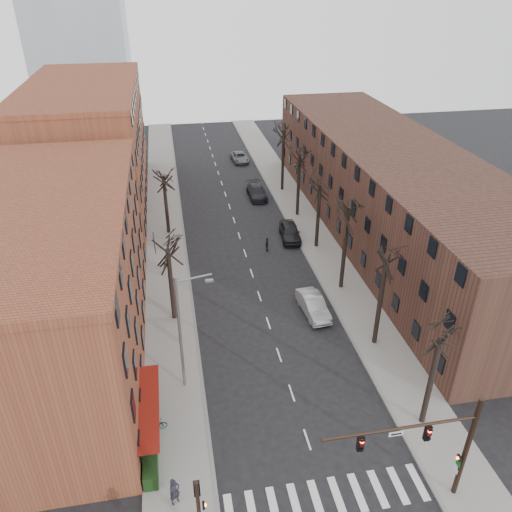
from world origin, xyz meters
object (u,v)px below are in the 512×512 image
parked_car_near (290,232)px  parked_car_mid (257,192)px  silver_sedan (313,305)px  pedestrian_a (175,492)px  bicycle (155,425)px

parked_car_near → parked_car_mid: size_ratio=0.95×
silver_sedan → parked_car_mid: silver_sedan is taller
parked_car_mid → pedestrian_a: size_ratio=2.91×
parked_car_mid → silver_sedan: bearing=-90.5°
silver_sedan → pedestrian_a: (-12.19, -15.59, 0.26)m
pedestrian_a → bicycle: 5.37m
parked_car_near → bicycle: (-14.55, -23.94, -0.29)m
parked_car_near → pedestrian_a: pedestrian_a is taller
silver_sedan → parked_car_near: parked_car_near is taller
silver_sedan → parked_car_near: (1.30, 13.59, 0.06)m
bicycle → parked_car_mid: bearing=-21.6°
parked_car_mid → bicycle: 38.14m
bicycle → pedestrian_a: bearing=-170.1°
pedestrian_a → silver_sedan: bearing=20.1°
pedestrian_a → bicycle: size_ratio=1.18×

